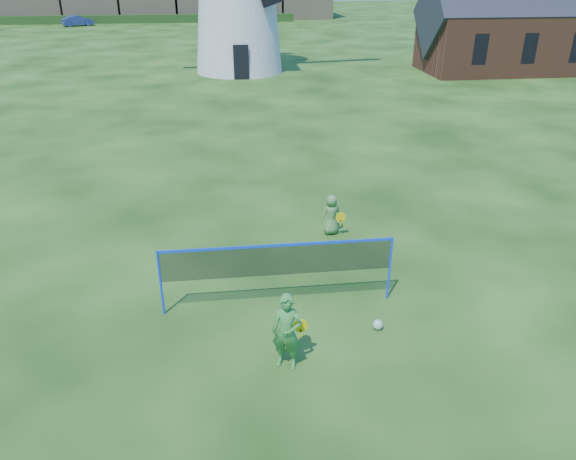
{
  "coord_description": "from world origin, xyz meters",
  "views": [
    {
      "loc": [
        -1.15,
        -10.35,
        6.86
      ],
      "look_at": [
        0.2,
        0.5,
        1.5
      ],
      "focal_mm": 33.91,
      "sensor_mm": 36.0,
      "label": 1
    }
  ],
  "objects_px": {
    "player_girl": "(287,332)",
    "car_right": "(78,21)",
    "chapel": "(511,28)",
    "badminton_net": "(278,261)",
    "player_boy": "(331,215)",
    "play_ball": "(378,325)"
  },
  "relations": [
    {
      "from": "badminton_net",
      "to": "car_right",
      "type": "bearing_deg",
      "value": 105.71
    },
    {
      "from": "car_right",
      "to": "player_girl",
      "type": "bearing_deg",
      "value": 173.17
    },
    {
      "from": "player_boy",
      "to": "badminton_net",
      "type": "bearing_deg",
      "value": 49.03
    },
    {
      "from": "chapel",
      "to": "play_ball",
      "type": "relative_size",
      "value": 55.04
    },
    {
      "from": "play_ball",
      "to": "badminton_net",
      "type": "bearing_deg",
      "value": 150.49
    },
    {
      "from": "chapel",
      "to": "badminton_net",
      "type": "distance_m",
      "value": 33.41
    },
    {
      "from": "badminton_net",
      "to": "player_girl",
      "type": "relative_size",
      "value": 3.24
    },
    {
      "from": "player_boy",
      "to": "car_right",
      "type": "distance_m",
      "value": 63.18
    },
    {
      "from": "chapel",
      "to": "player_boy",
      "type": "relative_size",
      "value": 10.53
    },
    {
      "from": "badminton_net",
      "to": "play_ball",
      "type": "distance_m",
      "value": 2.49
    },
    {
      "from": "badminton_net",
      "to": "player_boy",
      "type": "relative_size",
      "value": 4.39
    },
    {
      "from": "chapel",
      "to": "car_right",
      "type": "height_order",
      "value": "chapel"
    },
    {
      "from": "player_girl",
      "to": "car_right",
      "type": "height_order",
      "value": "player_girl"
    },
    {
      "from": "chapel",
      "to": "car_right",
      "type": "xyz_separation_m",
      "value": [
        -36.93,
        36.09,
        -2.27
      ]
    },
    {
      "from": "chapel",
      "to": "play_ball",
      "type": "bearing_deg",
      "value": -121.0
    },
    {
      "from": "player_girl",
      "to": "play_ball",
      "type": "relative_size",
      "value": 7.08
    },
    {
      "from": "badminton_net",
      "to": "chapel",
      "type": "bearing_deg",
      "value": 55.11
    },
    {
      "from": "player_girl",
      "to": "car_right",
      "type": "distance_m",
      "value": 67.84
    },
    {
      "from": "chapel",
      "to": "player_boy",
      "type": "xyz_separation_m",
      "value": [
        -17.21,
        -23.93,
        -2.31
      ]
    },
    {
      "from": "chapel",
      "to": "badminton_net",
      "type": "bearing_deg",
      "value": -124.89
    },
    {
      "from": "player_boy",
      "to": "car_right",
      "type": "relative_size",
      "value": 0.31
    },
    {
      "from": "player_boy",
      "to": "play_ball",
      "type": "height_order",
      "value": "player_boy"
    }
  ]
}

